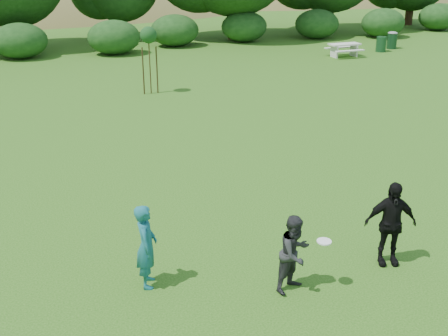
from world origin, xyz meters
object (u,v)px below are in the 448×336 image
object	(u,v)px
player_black	(390,224)
trash_can_lidded	(392,40)
picnic_table	(344,48)
player_teal	(146,246)
trash_can_near	(381,44)
sapling	(148,37)
player_grey	(295,253)

from	to	relation	value
player_black	trash_can_lidded	distance (m)	26.45
player_black	picnic_table	size ratio (longest dim) A/B	0.98
player_teal	player_black	size ratio (longest dim) A/B	0.93
player_teal	player_black	bearing A→B (deg)	-86.33
trash_can_near	player_teal	bearing A→B (deg)	-133.89
sapling	player_teal	bearing A→B (deg)	-103.72
player_grey	trash_can_near	distance (m)	26.56
player_black	trash_can_near	distance (m)	25.12
player_grey	sapling	world-z (taller)	sapling
player_grey	trash_can_near	world-z (taller)	player_grey
player_black	player_teal	bearing A→B (deg)	-173.20
sapling	picnic_table	xyz separation A→B (m)	(12.47, 4.59, -1.90)
player_teal	picnic_table	distance (m)	24.87
trash_can_lidded	trash_can_near	bearing A→B (deg)	-151.08
player_grey	sapling	size ratio (longest dim) A/B	0.52
player_teal	sapling	xyz separation A→B (m)	(3.53, 14.45, 1.60)
player_black	sapling	distance (m)	15.47
player_grey	picnic_table	distance (m)	24.23
player_teal	sapling	bearing A→B (deg)	0.85
trash_can_near	picnic_table	bearing A→B (deg)	-166.96
player_grey	trash_can_near	size ratio (longest dim) A/B	1.66
player_black	trash_can_lidded	world-z (taller)	player_black
trash_can_lidded	player_black	bearing A→B (deg)	-126.15
sapling	trash_can_near	bearing A→B (deg)	18.88
player_black	trash_can_near	bearing A→B (deg)	72.96
trash_can_lidded	picnic_table	bearing A→B (deg)	-161.81
trash_can_near	picnic_table	size ratio (longest dim) A/B	0.50
player_black	sapling	bearing A→B (deg)	111.98
player_black	sapling	world-z (taller)	sapling
trash_can_near	sapling	world-z (taller)	sapling
sapling	picnic_table	world-z (taller)	sapling
picnic_table	sapling	bearing A→B (deg)	-159.77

